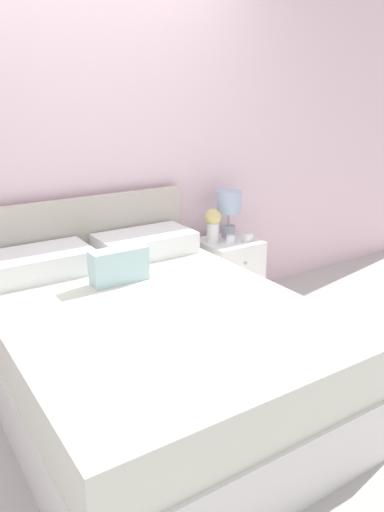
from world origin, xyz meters
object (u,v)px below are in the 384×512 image
bed (146,347)px  nightstand (228,275)px  teacup (231,240)px  flower_vase (213,223)px  alarm_clock (248,238)px  table_lamp (229,206)px

bed → nightstand: 1.27m
nightstand → bed: bearing=-147.1°
nightstand → teacup: size_ratio=5.31×
flower_vase → alarm_clock: size_ratio=3.38×
bed → alarm_clock: (1.17, 0.60, 0.27)m
flower_vase → alarm_clock: flower_vase is taller
flower_vase → alarm_clock: 0.28m
nightstand → table_lamp: 0.52m
nightstand → flower_vase: flower_vase is taller
table_lamp → teacup: 0.26m
table_lamp → teacup: table_lamp is taller
bed → table_lamp: 1.43m
flower_vase → teacup: flower_vase is taller
nightstand → table_lamp: (0.05, 0.07, 0.51)m
table_lamp → nightstand: bearing=-122.1°
flower_vase → nightstand: bearing=-9.6°
table_lamp → alarm_clock: bearing=-72.2°
teacup → alarm_clock: same height
table_lamp → flower_vase: bearing=-163.7°
bed → nightstand: bed is taller
table_lamp → flower_vase: 0.21m
teacup → alarm_clock: bearing=-14.3°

